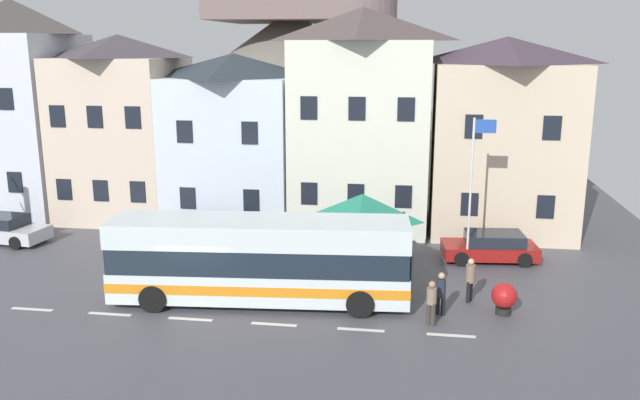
{
  "coord_description": "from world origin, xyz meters",
  "views": [
    {
      "loc": [
        7.6,
        -21.6,
        9.37
      ],
      "look_at": [
        3.88,
        3.61,
        3.28
      ],
      "focal_mm": 36.51,
      "sensor_mm": 36.0,
      "label": 1
    }
  ],
  "objects_px": {
    "transit_bus": "(260,261)",
    "flagpole": "(473,181)",
    "parked_car_00": "(211,230)",
    "parked_car_01": "(0,229)",
    "pedestrian_01": "(441,292)",
    "harbour_buoy": "(504,297)",
    "townhouse_01": "(123,127)",
    "townhouse_02": "(235,138)",
    "townhouse_03": "(362,120)",
    "parked_car_03": "(365,239)",
    "pedestrian_02": "(470,278)",
    "public_bench": "(324,251)",
    "bus_shelter": "(362,208)",
    "townhouse_04": "(502,135)",
    "townhouse_00": "(20,108)",
    "hilltop_castle": "(292,81)",
    "pedestrian_03": "(431,301)",
    "pedestrian_00": "(363,270)",
    "parked_car_02": "(491,247)"
  },
  "relations": [
    {
      "from": "transit_bus",
      "to": "parked_car_03",
      "type": "relative_size",
      "value": 2.75
    },
    {
      "from": "bus_shelter",
      "to": "pedestrian_00",
      "type": "xyz_separation_m",
      "value": [
        0.2,
        -1.71,
        -2.06
      ]
    },
    {
      "from": "transit_bus",
      "to": "parked_car_02",
      "type": "height_order",
      "value": "transit_bus"
    },
    {
      "from": "bus_shelter",
      "to": "parked_car_02",
      "type": "relative_size",
      "value": 0.85
    },
    {
      "from": "townhouse_00",
      "to": "townhouse_03",
      "type": "relative_size",
      "value": 1.06
    },
    {
      "from": "parked_car_00",
      "to": "parked_car_01",
      "type": "height_order",
      "value": "parked_car_00"
    },
    {
      "from": "pedestrian_02",
      "to": "harbour_buoy",
      "type": "height_order",
      "value": "pedestrian_02"
    },
    {
      "from": "hilltop_castle",
      "to": "bus_shelter",
      "type": "xyz_separation_m",
      "value": [
        7.81,
        -26.07,
        -3.62
      ]
    },
    {
      "from": "public_bench",
      "to": "townhouse_01",
      "type": "bearing_deg",
      "value": 151.59
    },
    {
      "from": "parked_car_03",
      "to": "pedestrian_03",
      "type": "bearing_deg",
      "value": 110.8
    },
    {
      "from": "transit_bus",
      "to": "parked_car_02",
      "type": "relative_size",
      "value": 2.61
    },
    {
      "from": "townhouse_04",
      "to": "flagpole",
      "type": "relative_size",
      "value": 1.52
    },
    {
      "from": "pedestrian_01",
      "to": "townhouse_04",
      "type": "bearing_deg",
      "value": 74.72
    },
    {
      "from": "townhouse_02",
      "to": "parked_car_03",
      "type": "distance_m",
      "value": 9.85
    },
    {
      "from": "townhouse_02",
      "to": "townhouse_03",
      "type": "xyz_separation_m",
      "value": [
        6.85,
        -0.24,
        1.14
      ]
    },
    {
      "from": "townhouse_04",
      "to": "hilltop_castle",
      "type": "xyz_separation_m",
      "value": [
        -14.22,
        17.55,
        1.67
      ]
    },
    {
      "from": "townhouse_04",
      "to": "bus_shelter",
      "type": "xyz_separation_m",
      "value": [
        -6.41,
        -8.52,
        -1.96
      ]
    },
    {
      "from": "townhouse_03",
      "to": "townhouse_04",
      "type": "distance_m",
      "value": 7.19
    },
    {
      "from": "hilltop_castle",
      "to": "parked_car_03",
      "type": "bearing_deg",
      "value": -71.44
    },
    {
      "from": "pedestrian_01",
      "to": "harbour_buoy",
      "type": "bearing_deg",
      "value": 9.6
    },
    {
      "from": "pedestrian_00",
      "to": "pedestrian_03",
      "type": "relative_size",
      "value": 1.01
    },
    {
      "from": "parked_car_00",
      "to": "parked_car_03",
      "type": "xyz_separation_m",
      "value": [
        7.47,
        -0.3,
        -0.0
      ]
    },
    {
      "from": "townhouse_00",
      "to": "bus_shelter",
      "type": "relative_size",
      "value": 3.29
    },
    {
      "from": "townhouse_01",
      "to": "parked_car_02",
      "type": "distance_m",
      "value": 20.57
    },
    {
      "from": "parked_car_03",
      "to": "pedestrian_02",
      "type": "height_order",
      "value": "pedestrian_02"
    },
    {
      "from": "townhouse_02",
      "to": "pedestrian_02",
      "type": "height_order",
      "value": "townhouse_02"
    },
    {
      "from": "parked_car_00",
      "to": "pedestrian_03",
      "type": "xyz_separation_m",
      "value": [
        10.34,
        -7.88,
        0.18
      ]
    },
    {
      "from": "pedestrian_01",
      "to": "public_bench",
      "type": "distance_m",
      "value": 7.18
    },
    {
      "from": "townhouse_02",
      "to": "pedestrian_02",
      "type": "relative_size",
      "value": 5.3
    },
    {
      "from": "hilltop_castle",
      "to": "flagpole",
      "type": "bearing_deg",
      "value": -62.89
    },
    {
      "from": "bus_shelter",
      "to": "flagpole",
      "type": "xyz_separation_m",
      "value": [
        4.52,
        2.01,
        0.83
      ]
    },
    {
      "from": "townhouse_01",
      "to": "pedestrian_02",
      "type": "xyz_separation_m",
      "value": [
        18.11,
        -10.35,
        -4.01
      ]
    },
    {
      "from": "transit_bus",
      "to": "flagpole",
      "type": "relative_size",
      "value": 1.73
    },
    {
      "from": "townhouse_03",
      "to": "townhouse_01",
      "type": "bearing_deg",
      "value": 179.42
    },
    {
      "from": "hilltop_castle",
      "to": "pedestrian_03",
      "type": "height_order",
      "value": "hilltop_castle"
    },
    {
      "from": "pedestrian_01",
      "to": "harbour_buoy",
      "type": "relative_size",
      "value": 1.36
    },
    {
      "from": "townhouse_02",
      "to": "pedestrian_02",
      "type": "xyz_separation_m",
      "value": [
        11.81,
        -10.45,
        -3.52
      ]
    },
    {
      "from": "townhouse_02",
      "to": "townhouse_03",
      "type": "bearing_deg",
      "value": -2.0
    },
    {
      "from": "transit_bus",
      "to": "townhouse_01",
      "type": "bearing_deg",
      "value": 127.42
    },
    {
      "from": "townhouse_01",
      "to": "harbour_buoy",
      "type": "relative_size",
      "value": 8.53
    },
    {
      "from": "transit_bus",
      "to": "harbour_buoy",
      "type": "xyz_separation_m",
      "value": [
        8.83,
        0.16,
        -0.95
      ]
    },
    {
      "from": "townhouse_03",
      "to": "harbour_buoy",
      "type": "relative_size",
      "value": 9.65
    },
    {
      "from": "townhouse_02",
      "to": "townhouse_04",
      "type": "relative_size",
      "value": 0.92
    },
    {
      "from": "townhouse_04",
      "to": "public_bench",
      "type": "bearing_deg",
      "value": -140.18
    },
    {
      "from": "townhouse_01",
      "to": "townhouse_04",
      "type": "height_order",
      "value": "townhouse_01"
    },
    {
      "from": "pedestrian_01",
      "to": "bus_shelter",
      "type": "bearing_deg",
      "value": 131.27
    },
    {
      "from": "townhouse_03",
      "to": "flagpole",
      "type": "xyz_separation_m",
      "value": [
        5.25,
        -6.04,
        -1.84
      ]
    },
    {
      "from": "townhouse_02",
      "to": "public_bench",
      "type": "height_order",
      "value": "townhouse_02"
    },
    {
      "from": "townhouse_00",
      "to": "parked_car_01",
      "type": "relative_size",
      "value": 2.51
    },
    {
      "from": "townhouse_01",
      "to": "parked_car_02",
      "type": "xyz_separation_m",
      "value": [
        19.4,
        -5.27,
        -4.34
      ]
    }
  ]
}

